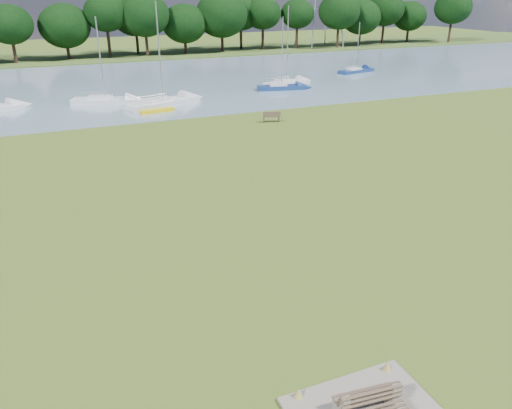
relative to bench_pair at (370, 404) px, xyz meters
name	(u,v)px	position (x,y,z in m)	size (l,w,h in m)	color
ground	(212,222)	(0.00, 14.00, -0.50)	(220.00, 220.00, 0.00)	#515F22
river	(104,86)	(0.00, 56.00, -0.50)	(220.00, 40.00, 0.10)	slate
far_bank	(81,57)	(0.00, 86.00, -0.50)	(220.00, 20.00, 0.40)	#4C6626
bench_pair	(370,404)	(0.00, 0.00, 0.00)	(1.95, 1.27, 0.99)	gray
riverbank_bench	(272,117)	(11.60, 31.76, -0.01)	(1.66, 0.91, 0.98)	brown
kayak	(157,111)	(2.91, 39.41, -0.29)	(3.34, 0.78, 0.33)	yellow
tree_line	(116,19)	(6.06, 82.00, 5.84)	(152.85, 8.83, 10.68)	black
sailboat_0	(286,81)	(20.97, 47.80, -0.02)	(6.41, 3.10, 9.19)	silver
sailboat_3	(162,101)	(4.06, 42.11, 0.05)	(8.05, 4.83, 9.98)	silver
sailboat_4	(356,70)	(34.45, 52.78, -0.06)	(6.02, 2.96, 6.75)	navy
sailboat_5	(104,99)	(-1.23, 45.56, 0.03)	(7.01, 4.15, 8.53)	silver
sailboat_6	(281,86)	(19.05, 45.29, 0.01)	(5.88, 2.67, 8.11)	navy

